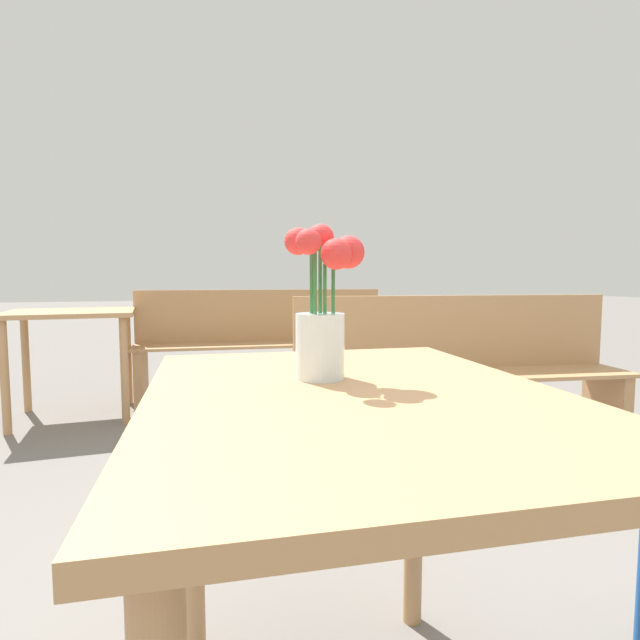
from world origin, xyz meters
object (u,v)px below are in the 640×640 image
(bench_near, at_px, (460,367))
(table_back, at_px, (71,330))
(bench_middle, at_px, (263,338))
(table_front, at_px, (353,456))
(flower_vase, at_px, (322,315))

(bench_near, height_order, table_back, bench_near)
(bench_near, height_order, bench_middle, same)
(table_front, height_order, flower_vase, flower_vase)
(flower_vase, height_order, bench_near, flower_vase)
(flower_vase, relative_size, bench_middle, 0.16)
(bench_middle, bearing_deg, table_back, -172.55)
(bench_near, bearing_deg, table_back, 148.71)
(bench_near, bearing_deg, bench_middle, 119.33)
(table_front, relative_size, flower_vase, 3.21)
(bench_middle, xyz_separation_m, table_back, (-1.31, -0.17, 0.13))
(table_front, height_order, table_back, table_front)
(table_front, relative_size, table_back, 1.16)
(table_front, height_order, bench_middle, bench_middle)
(table_front, distance_m, flower_vase, 0.26)
(bench_middle, height_order, table_back, bench_middle)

